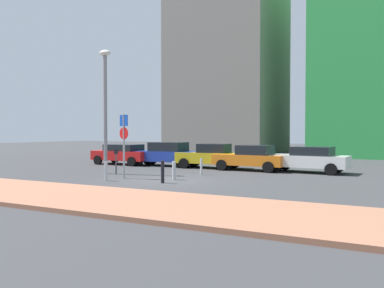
# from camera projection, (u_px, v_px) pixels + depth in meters

# --- Properties ---
(ground_plane) EXTENTS (120.00, 120.00, 0.00)m
(ground_plane) POSITION_uv_depth(u_px,v_px,m) (169.00, 180.00, 19.15)
(ground_plane) COLOR #38383A
(sidewalk_brick) EXTENTS (40.00, 4.26, 0.14)m
(sidewalk_brick) POSITION_uv_depth(u_px,v_px,m) (80.00, 197.00, 13.83)
(sidewalk_brick) COLOR #9E664C
(sidewalk_brick) RESTS_ON ground
(parked_car_red) EXTENTS (4.39, 2.13, 1.41)m
(parked_car_red) POSITION_uv_depth(u_px,v_px,m) (123.00, 154.00, 28.26)
(parked_car_red) COLOR red
(parked_car_red) RESTS_ON ground
(parked_car_blue) EXTENTS (4.57, 2.05, 1.59)m
(parked_car_blue) POSITION_uv_depth(u_px,v_px,m) (166.00, 154.00, 27.10)
(parked_car_blue) COLOR #1E389E
(parked_car_blue) RESTS_ON ground
(parked_car_yellow) EXTENTS (4.18, 2.23, 1.53)m
(parked_car_yellow) POSITION_uv_depth(u_px,v_px,m) (211.00, 156.00, 25.51)
(parked_car_yellow) COLOR gold
(parked_car_yellow) RESTS_ON ground
(parked_car_orange) EXTENTS (4.28, 2.14, 1.50)m
(parked_car_orange) POSITION_uv_depth(u_px,v_px,m) (251.00, 158.00, 23.97)
(parked_car_orange) COLOR orange
(parked_car_orange) RESTS_ON ground
(parked_car_white) EXTENTS (4.60, 2.27, 1.46)m
(parked_car_white) POSITION_uv_depth(u_px,v_px,m) (308.00, 159.00, 22.76)
(parked_car_white) COLOR white
(parked_car_white) RESTS_ON ground
(parking_sign_post) EXTENTS (0.59, 0.16, 3.15)m
(parking_sign_post) POSITION_uv_depth(u_px,v_px,m) (124.00, 138.00, 19.85)
(parking_sign_post) COLOR gray
(parking_sign_post) RESTS_ON ground
(parking_meter) EXTENTS (0.18, 0.14, 1.38)m
(parking_meter) POSITION_uv_depth(u_px,v_px,m) (116.00, 158.00, 21.96)
(parking_meter) COLOR #4C4C51
(parking_meter) RESTS_ON ground
(street_lamp) EXTENTS (0.70, 0.36, 6.71)m
(street_lamp) POSITION_uv_depth(u_px,v_px,m) (105.00, 101.00, 22.00)
(street_lamp) COLOR gray
(street_lamp) RESTS_ON ground
(traffic_bollard_near) EXTENTS (0.16, 0.16, 1.00)m
(traffic_bollard_near) POSITION_uv_depth(u_px,v_px,m) (163.00, 172.00, 18.13)
(traffic_bollard_near) COLOR black
(traffic_bollard_near) RESTS_ON ground
(traffic_bollard_mid) EXTENTS (0.13, 0.13, 0.91)m
(traffic_bollard_mid) POSITION_uv_depth(u_px,v_px,m) (106.00, 171.00, 18.93)
(traffic_bollard_mid) COLOR #B7B7BC
(traffic_bollard_mid) RESTS_ON ground
(traffic_bollard_far) EXTENTS (0.17, 0.17, 0.88)m
(traffic_bollard_far) POSITION_uv_depth(u_px,v_px,m) (174.00, 171.00, 19.37)
(traffic_bollard_far) COLOR #B7B7BC
(traffic_bollard_far) RESTS_ON ground
(traffic_bollard_edge) EXTENTS (0.12, 0.12, 0.90)m
(traffic_bollard_edge) POSITION_uv_depth(u_px,v_px,m) (201.00, 167.00, 21.51)
(traffic_bollard_edge) COLOR #B7B7BC
(traffic_bollard_edge) RESTS_ON ground
(building_under_construction) EXTENTS (10.86, 11.80, 23.12)m
(building_under_construction) POSITION_uv_depth(u_px,v_px,m) (230.00, 49.00, 45.74)
(building_under_construction) COLOR gray
(building_under_construction) RESTS_ON ground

